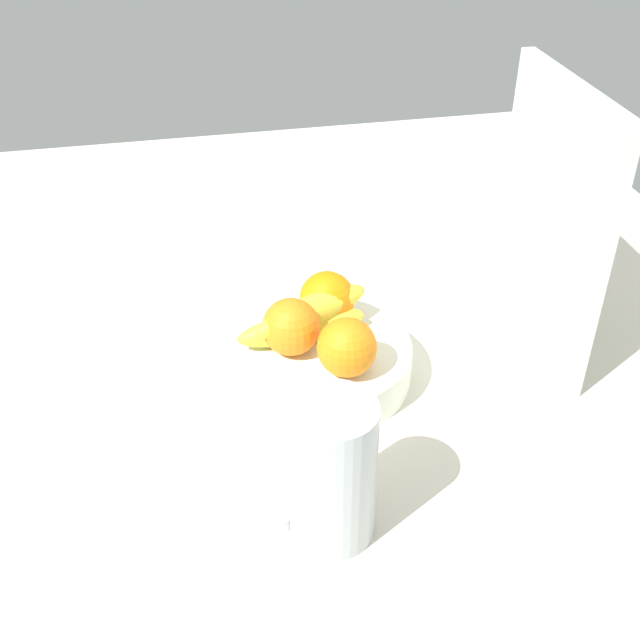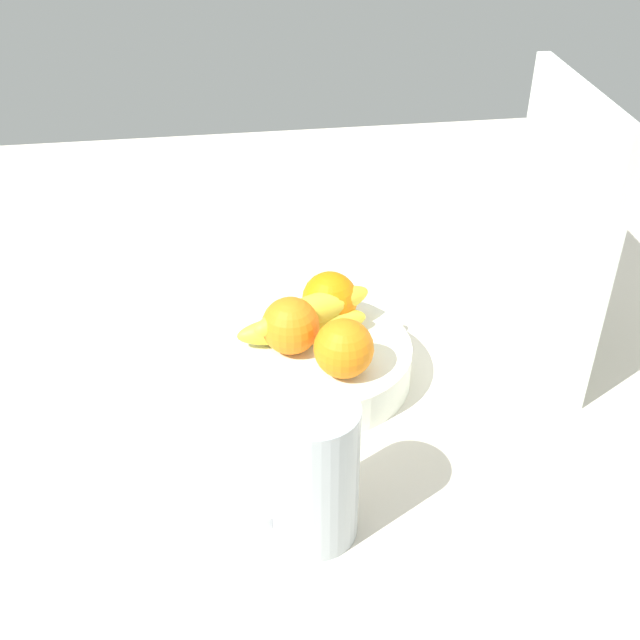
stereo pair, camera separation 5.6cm
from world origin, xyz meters
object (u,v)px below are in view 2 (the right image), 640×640
Objects in this scene: orange_front_left at (344,348)px; orange_center at (290,326)px; orange_front_right at (330,299)px; fruit_bowl at (320,362)px; cutting_board at (559,228)px; thermos_tumbler at (315,472)px; banana_bunch at (308,318)px; jar_lid at (251,504)px.

orange_front_left is 8.03cm from orange_center.
orange_front_right is 7.79cm from orange_center.
fruit_bowl is 0.65× the size of cutting_board.
thermos_tumbler reaches higher than orange_front_right.
cutting_board reaches higher than fruit_bowl.
thermos_tumbler is at bearing -17.83° from orange_front_left.
banana_bunch is (-7.62, -3.35, -0.54)cm from orange_front_left.
orange_front_left is 21.52cm from jar_lid.
orange_center reaches higher than banana_bunch.
fruit_bowl is 8.72cm from orange_front_left.
cutting_board is (-8.90, 28.86, 9.21)cm from orange_front_left.
orange_center reaches higher than fruit_bowl.
orange_center is at bearing 179.25° from thermos_tumbler.
cutting_board is 51.09cm from jar_lid.
cutting_board is at bearing 128.55° from thermos_tumbler.
orange_front_right is 0.44× the size of thermos_tumbler.
banana_bunch is at bearing 130.15° from orange_center.
thermos_tumbler is (29.77, -6.07, -0.50)cm from orange_front_right.
banana_bunch is 33.67cm from cutting_board.
jar_lid is at bearing -57.89° from cutting_board.
fruit_bowl is at bearing 170.69° from thermos_tumbler.
orange_front_right reaches higher than fruit_bowl.
cutting_board is at bearing 92.28° from banana_bunch.
banana_bunch is 0.52× the size of cutting_board.
thermos_tumbler is (18.94, -6.09, -0.50)cm from orange_front_left.
orange_center is at bearing -82.91° from cutting_board.
jar_lid is (21.28, -10.56, -1.73)cm from fruit_bowl.
cutting_board is at bearing 95.81° from fruit_bowl.
thermos_tumbler is (24.52, -0.32, -0.50)cm from orange_center.
fruit_bowl is 3.24× the size of orange_front_left.
jar_lid is at bearing -17.94° from orange_center.
thermos_tumbler reaches higher than banana_bunch.
fruit_bowl is 23.82cm from jar_lid.
banana_bunch is (-1.86, -1.31, 5.68)cm from fruit_bowl.
orange_front_right is 30.26cm from jar_lid.
jar_lid is (-3.42, -6.51, -7.45)cm from thermos_tumbler.
thermos_tumbler is at bearing -49.85° from cutting_board.
thermos_tumbler is at bearing -9.31° from fruit_bowl.
orange_front_left is 0.39× the size of banana_bunch.
orange_front_right is at bearing -179.89° from orange_front_left.
orange_front_left is at bearing 140.93° from jar_lid.
thermos_tumbler is 2.33× the size of jar_lid.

